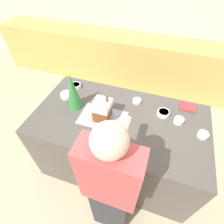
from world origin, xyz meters
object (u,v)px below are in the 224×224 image
object	(u,v)px
candy_bowl_front_corner	(203,135)
cookbook	(188,107)
candy_bowl_beside_tree	(137,101)
candy_bowl_near_tray_right	(179,120)
baking_tray	(103,118)
candy_bowl_far_right	(76,86)
candy_bowl_near_tray_left	(67,95)
gingerbread_house	(102,110)
person	(110,189)
candy_bowl_behind_tray	(163,113)
decorative_tree	(73,91)

from	to	relation	value
candy_bowl_front_corner	cookbook	xyz separation A→B (m)	(-0.14, 0.35, -0.01)
candy_bowl_beside_tree	candy_bowl_near_tray_right	size ratio (longest dim) A/B	1.00
baking_tray	cookbook	world-z (taller)	cookbook
candy_bowl_beside_tree	candy_bowl_front_corner	distance (m)	0.72
candy_bowl_far_right	candy_bowl_beside_tree	bearing A→B (deg)	-1.77
candy_bowl_far_right	candy_bowl_near_tray_left	xyz separation A→B (m)	(-0.02, -0.19, -0.00)
baking_tray	candy_bowl_near_tray_right	size ratio (longest dim) A/B	4.94
gingerbread_house	candy_bowl_near_tray_left	world-z (taller)	gingerbread_house
gingerbread_house	person	bearing A→B (deg)	-64.38
candy_bowl_front_corner	person	world-z (taller)	person
baking_tray	cookbook	xyz separation A→B (m)	(0.81, 0.43, 0.01)
person	candy_bowl_far_right	bearing A→B (deg)	128.48
candy_bowl_behind_tray	person	world-z (taller)	person
candy_bowl_behind_tray	candy_bowl_front_corner	size ratio (longest dim) A/B	1.29
decorative_tree	candy_bowl_front_corner	world-z (taller)	decorative_tree
candy_bowl_beside_tree	candy_bowl_front_corner	bearing A→B (deg)	-20.95
candy_bowl_far_right	candy_bowl_front_corner	size ratio (longest dim) A/B	1.21
candy_bowl_near_tray_left	candy_bowl_behind_tray	bearing A→B (deg)	3.41
decorative_tree	candy_bowl_behind_tray	distance (m)	0.94
baking_tray	candy_bowl_behind_tray	world-z (taller)	candy_bowl_behind_tray
decorative_tree	candy_bowl_near_tray_right	bearing A→B (deg)	6.07
candy_bowl_near_tray_left	person	world-z (taller)	person
candy_bowl_beside_tree	candy_bowl_far_right	distance (m)	0.76
candy_bowl_front_corner	candy_bowl_near_tray_right	distance (m)	0.24
baking_tray	candy_bowl_beside_tree	world-z (taller)	candy_bowl_beside_tree
baking_tray	candy_bowl_near_tray_left	bearing A→B (deg)	160.36
candy_bowl_beside_tree	candy_bowl_behind_tray	xyz separation A→B (m)	(0.30, -0.10, 0.00)
decorative_tree	candy_bowl_far_right	world-z (taller)	decorative_tree
baking_tray	candy_bowl_behind_tray	distance (m)	0.62
candy_bowl_far_right	person	distance (m)	1.25
candy_bowl_near_tray_right	cookbook	bearing A→B (deg)	71.87
gingerbread_house	candy_bowl_near_tray_right	size ratio (longest dim) A/B	2.98
candy_bowl_front_corner	candy_bowl_near_tray_left	distance (m)	1.46
candy_bowl_far_right	candy_bowl_near_tray_right	xyz separation A→B (m)	(1.21, -0.18, 0.00)
gingerbread_house	candy_bowl_near_tray_left	distance (m)	0.54
gingerbread_house	candy_bowl_front_corner	size ratio (longest dim) A/B	2.90
decorative_tree	candy_bowl_near_tray_left	xyz separation A→B (m)	(-0.16, 0.11, -0.18)
decorative_tree	candy_bowl_far_right	xyz separation A→B (m)	(-0.14, 0.29, -0.18)
candy_bowl_behind_tray	person	bearing A→B (deg)	-107.95
cookbook	candy_bowl_beside_tree	bearing A→B (deg)	-170.59
baking_tray	candy_bowl_beside_tree	distance (m)	0.44
gingerbread_house	candy_bowl_far_right	bearing A→B (deg)	142.94
decorative_tree	candy_bowl_behind_tray	size ratio (longest dim) A/B	3.29
decorative_tree	candy_bowl_behind_tray	world-z (taller)	decorative_tree
candy_bowl_near_tray_left	person	bearing A→B (deg)	-44.79
cookbook	person	world-z (taller)	person
baking_tray	cookbook	size ratio (longest dim) A/B	2.90
gingerbread_house	candy_bowl_beside_tree	size ratio (longest dim) A/B	2.99
baking_tray	candy_bowl_beside_tree	bearing A→B (deg)	51.30
candy_bowl_front_corner	candy_bowl_beside_tree	bearing A→B (deg)	159.05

